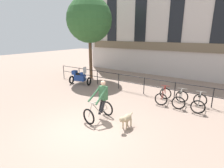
{
  "coord_description": "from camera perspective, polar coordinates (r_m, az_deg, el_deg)",
  "views": [
    {
      "loc": [
        4.34,
        -4.43,
        3.57
      ],
      "look_at": [
        -0.78,
        2.86,
        1.05
      ],
      "focal_mm": 28.0,
      "sensor_mm": 36.0,
      "label": 1
    }
  ],
  "objects": [
    {
      "name": "ground_plane",
      "position": [
        7.16,
        -8.31,
        -14.31
      ],
      "size": [
        60.0,
        60.0,
        0.0
      ],
      "primitive_type": "plane",
      "color": "gray"
    },
    {
      "name": "canal_railing",
      "position": [
        10.95,
        10.46,
        0.37
      ],
      "size": [
        15.05,
        0.05,
        1.05
      ],
      "color": "black",
      "rests_on": "ground_plane"
    },
    {
      "name": "building_facade",
      "position": [
        16.06,
        20.46,
        18.72
      ],
      "size": [
        18.0,
        0.72,
        9.34
      ],
      "color": "beige",
      "rests_on": "ground_plane"
    },
    {
      "name": "cyclist_with_bike",
      "position": [
        7.58,
        -3.75,
        -5.99
      ],
      "size": [
        0.82,
        1.24,
        1.7
      ],
      "rotation": [
        0.0,
        0.0,
        -0.12
      ],
      "color": "black",
      "rests_on": "ground_plane"
    },
    {
      "name": "dog",
      "position": [
        6.98,
        4.64,
        -11.23
      ],
      "size": [
        0.29,
        0.91,
        0.6
      ],
      "rotation": [
        0.0,
        0.0,
        -0.05
      ],
      "color": "tan",
      "rests_on": "ground_plane"
    },
    {
      "name": "parked_motorcycle",
      "position": [
        13.06,
        -10.49,
        2.2
      ],
      "size": [
        1.69,
        1.01,
        1.35
      ],
      "rotation": [
        0.0,
        0.0,
        1.83
      ],
      "color": "black",
      "rests_on": "ground_plane"
    },
    {
      "name": "parked_bicycle_near_lamp",
      "position": [
        9.96,
        16.41,
        -3.7
      ],
      "size": [
        0.78,
        1.18,
        0.86
      ],
      "rotation": [
        0.0,
        0.0,
        3.25
      ],
      "color": "black",
      "rests_on": "ground_plane"
    },
    {
      "name": "parked_bicycle_mid_left",
      "position": [
        9.74,
        21.38,
        -4.61
      ],
      "size": [
        0.76,
        1.17,
        0.86
      ],
      "rotation": [
        0.0,
        0.0,
        3.23
      ],
      "color": "black",
      "rests_on": "ground_plane"
    },
    {
      "name": "parked_bicycle_mid_right",
      "position": [
        9.6,
        26.56,
        -5.52
      ],
      "size": [
        0.73,
        1.15,
        0.86
      ],
      "rotation": [
        0.0,
        0.0,
        3.21
      ],
      "color": "black",
      "rests_on": "ground_plane"
    },
    {
      "name": "tree_canalside_left",
      "position": [
        14.66,
        -7.42,
        20.03
      ],
      "size": [
        3.56,
        3.56,
        6.48
      ],
      "color": "brown",
      "rests_on": "ground_plane"
    }
  ]
}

